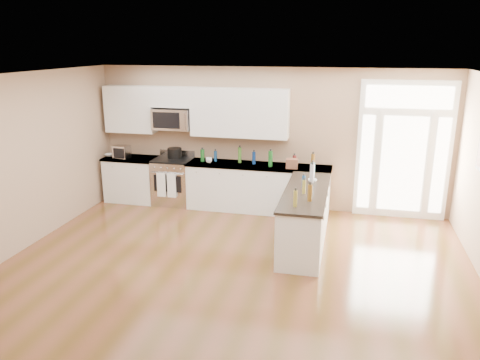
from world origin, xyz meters
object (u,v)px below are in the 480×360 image
Objects in this scene: peninsula_cabinet at (305,219)px; stockpot at (175,153)px; kitchen_range at (173,181)px; toaster_oven at (122,152)px.

peninsula_cabinet is 3.31m from stockpot.
kitchen_range is at bearing -97.33° from stockpot.
stockpot reaches higher than peninsula_cabinet.
peninsula_cabinet is 3.22m from kitchen_range.
stockpot is at bearing 18.44° from toaster_oven.
toaster_oven is at bearing 161.26° from peninsula_cabinet.
stockpot is at bearing 151.47° from peninsula_cabinet.
peninsula_cabinet is at bearing -11.72° from toaster_oven.
kitchen_range is at bearing 153.22° from peninsula_cabinet.
peninsula_cabinet is at bearing -28.53° from stockpot.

